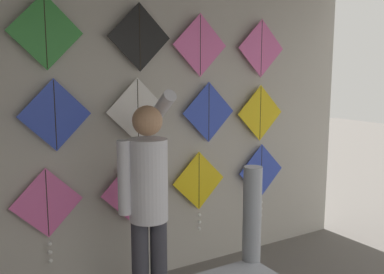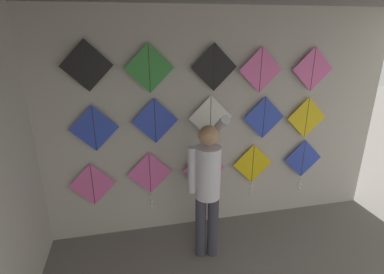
{
  "view_description": "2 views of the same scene",
  "coord_description": "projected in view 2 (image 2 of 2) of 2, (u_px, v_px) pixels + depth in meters",
  "views": [
    {
      "loc": [
        -1.41,
        0.55,
        1.86
      ],
      "look_at": [
        0.41,
        3.6,
        1.31
      ],
      "focal_mm": 40.0,
      "sensor_mm": 36.0,
      "label": 1
    },
    {
      "loc": [
        -0.95,
        0.46,
        2.56
      ],
      "look_at": [
        -0.26,
        3.6,
        1.38
      ],
      "focal_mm": 28.0,
      "sensor_mm": 36.0,
      "label": 2
    }
  ],
  "objects": [
    {
      "name": "back_panel",
      "position": [
        207.0,
        125.0,
        3.77
      ],
      "size": [
        4.83,
        0.06,
        2.8
      ],
      "primitive_type": "cube",
      "color": "#BCB7AD",
      "rests_on": "ground"
    },
    {
      "name": "shopkeeper",
      "position": [
        207.0,
        181.0,
        3.28
      ],
      "size": [
        0.43,
        0.57,
        1.73
      ],
      "rotation": [
        0.0,
        0.0,
        -0.19
      ],
      "color": "#383842",
      "rests_on": "ground"
    },
    {
      "name": "kite_0",
      "position": [
        93.0,
        185.0,
        3.62
      ],
      "size": [
        0.55,
        0.01,
        0.55
      ],
      "color": "pink"
    },
    {
      "name": "kite_1",
      "position": [
        150.0,
        176.0,
        3.74
      ],
      "size": [
        0.55,
        0.04,
        0.76
      ],
      "color": "pink"
    },
    {
      "name": "kite_2",
      "position": [
        204.0,
        169.0,
        3.88
      ],
      "size": [
        0.55,
        0.01,
        0.55
      ],
      "color": "pink"
    },
    {
      "name": "kite_3",
      "position": [
        253.0,
        166.0,
        4.02
      ],
      "size": [
        0.55,
        0.04,
        0.76
      ],
      "color": "yellow"
    },
    {
      "name": "kite_4",
      "position": [
        303.0,
        161.0,
        4.17
      ],
      "size": [
        0.55,
        0.04,
        0.76
      ],
      "color": "blue"
    },
    {
      "name": "kite_5",
      "position": [
        94.0,
        128.0,
        3.39
      ],
      "size": [
        0.55,
        0.01,
        0.55
      ],
      "color": "blue"
    },
    {
      "name": "kite_6",
      "position": [
        155.0,
        121.0,
        3.52
      ],
      "size": [
        0.55,
        0.01,
        0.55
      ],
      "color": "blue"
    },
    {
      "name": "kite_7",
      "position": [
        211.0,
        118.0,
        3.65
      ],
      "size": [
        0.55,
        0.01,
        0.55
      ],
      "color": "white"
    },
    {
      "name": "kite_8",
      "position": [
        264.0,
        118.0,
        3.81
      ],
      "size": [
        0.55,
        0.01,
        0.55
      ],
      "color": "blue"
    },
    {
      "name": "kite_9",
      "position": [
        307.0,
        118.0,
        3.95
      ],
      "size": [
        0.55,
        0.01,
        0.55
      ],
      "color": "yellow"
    },
    {
      "name": "kite_10",
      "position": [
        87.0,
        66.0,
        3.15
      ],
      "size": [
        0.55,
        0.01,
        0.55
      ],
      "color": "black"
    },
    {
      "name": "kite_11",
      "position": [
        149.0,
        68.0,
        3.3
      ],
      "size": [
        0.55,
        0.01,
        0.55
      ],
      "color": "#338C38"
    },
    {
      "name": "kite_12",
      "position": [
        214.0,
        67.0,
        3.45
      ],
      "size": [
        0.55,
        0.01,
        0.55
      ],
      "color": "black"
    },
    {
      "name": "kite_13",
      "position": [
        261.0,
        70.0,
        3.58
      ],
      "size": [
        0.55,
        0.01,
        0.55
      ],
      "color": "pink"
    },
    {
      "name": "kite_14",
      "position": [
        313.0,
        69.0,
        3.73
      ],
      "size": [
        0.55,
        0.01,
        0.55
      ],
      "color": "pink"
    }
  ]
}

